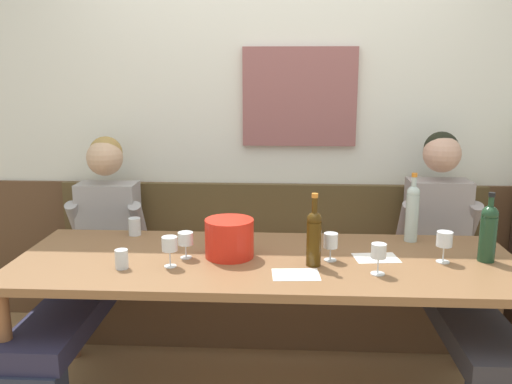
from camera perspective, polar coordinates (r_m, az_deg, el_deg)
The scene contains 20 objects.
room_wall_back at distance 3.50m, azimuth 1.75°, elevation 8.53°, with size 6.80×0.12×2.80m.
wood_wainscot_panel at distance 3.63m, azimuth 1.60°, elevation -6.38°, with size 6.80×0.03×0.94m, color brown.
wall_bench at distance 3.50m, azimuth 1.49°, elevation -10.40°, with size 2.73×0.42×0.94m.
dining_table at distance 2.68m, azimuth 1.08°, elevation -8.50°, with size 2.43×0.86×0.76m.
person_right_seat at distance 3.20m, azimuth -17.14°, elevation -6.63°, with size 0.47×1.33×1.26m.
person_left_seat at distance 3.16m, azimuth 19.95°, elevation -6.68°, with size 0.47×1.33×1.30m.
ice_bucket at distance 2.65m, azimuth -2.81°, elevation -4.86°, with size 0.24×0.24×0.19m, color red.
wine_bottle_amber_mid at distance 2.99m, azimuth 16.10°, elevation -1.96°, with size 0.07×0.07×0.37m.
wine_bottle_green_tall at distance 2.80m, azimuth 23.23°, elevation -3.82°, with size 0.08×0.08×0.34m.
wine_bottle_clear_water at distance 2.53m, azimuth 6.11°, elevation -4.61°, with size 0.07×0.07×0.35m.
wine_glass_by_bottle at distance 2.62m, azimuth 7.85°, elevation -5.24°, with size 0.07×0.07×0.14m.
wine_glass_left_end at distance 2.54m, azimuth -9.07°, elevation -5.49°, with size 0.07×0.07×0.14m.
wine_glass_right_end at distance 2.65m, azimuth -7.41°, elevation -4.95°, with size 0.07×0.07×0.13m.
wine_glass_near_bucket at distance 2.48m, azimuth 12.76°, elevation -6.24°, with size 0.07×0.07×0.14m.
wine_glass_center_rear at distance 2.72m, azimuth 19.19°, elevation -4.87°, with size 0.07×0.07×0.15m.
water_tumbler_left at distance 2.89m, azimuth -4.03°, elevation -4.42°, with size 0.07×0.07×0.09m, color silver.
water_tumbler_center at distance 2.58m, azimuth -13.94°, elevation -6.86°, with size 0.06×0.06×0.09m, color silver.
water_tumbler_right at distance 3.08m, azimuth -12.63°, elevation -3.56°, with size 0.07×0.07×0.10m, color silver.
tasting_sheet_left_guest at distance 2.72m, azimuth 12.51°, elevation -6.78°, with size 0.21×0.15×0.00m, color white.
tasting_sheet_right_guest at distance 2.45m, azimuth 4.20°, elevation -8.66°, with size 0.21×0.15×0.00m, color white.
Camera 1 is at (0.09, -2.40, 1.65)m, focal length 38.06 mm.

